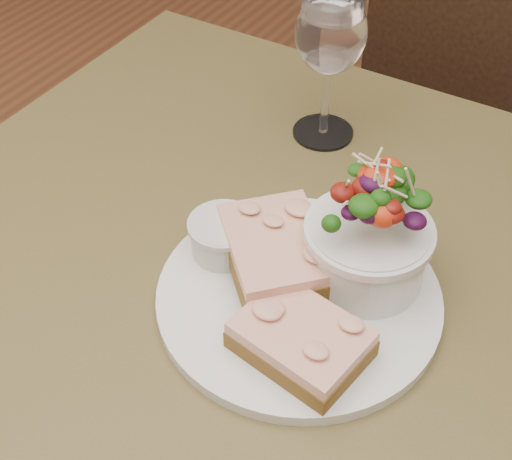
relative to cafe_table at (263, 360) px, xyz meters
The scene contains 9 objects.
cafe_table is the anchor object (origin of this frame).
chair_far 0.79m from the cafe_table, 82.18° to the left, with size 0.48×0.48×0.90m.
dinner_plate 0.11m from the cafe_table, 16.40° to the left, with size 0.25×0.25×0.01m, color white.
sandwich_front 0.15m from the cafe_table, 36.81° to the right, with size 0.11×0.09×0.03m.
sandwich_back 0.14m from the cafe_table, 92.30° to the left, with size 0.14×0.14×0.03m.
ramekin 0.15m from the cafe_table, 160.72° to the left, with size 0.06×0.06×0.04m.
salad_bowl 0.20m from the cafe_table, 38.43° to the left, with size 0.10×0.10×0.13m.
garnish 0.15m from the cafe_table, 121.01° to the left, with size 0.05×0.04×0.02m.
wine_glass 0.34m from the cafe_table, 104.72° to the left, with size 0.08×0.08×0.18m.
Camera 1 is at (0.21, -0.37, 1.24)m, focal length 50.00 mm.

